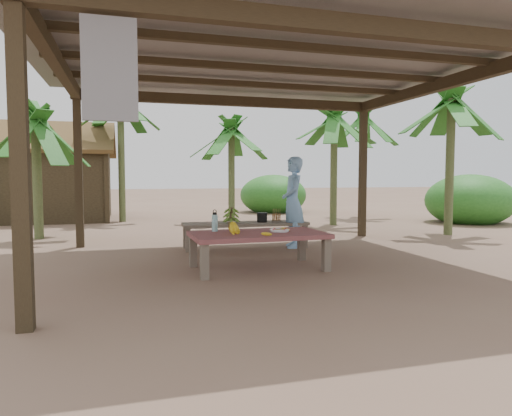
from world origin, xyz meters
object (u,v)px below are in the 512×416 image
object	(u,v)px
work_table	(258,237)
ripe_banana_bunch	(229,227)
water_flask	(215,222)
cooking_pot	(262,218)
plate	(279,230)
woman	(293,202)
bench	(245,226)

from	to	relation	value
work_table	ripe_banana_bunch	bearing A→B (deg)	177.86
water_flask	cooking_pot	distance (m)	1.93
plate	woman	distance (m)	1.85
cooking_pot	work_table	bearing A→B (deg)	-108.20
plate	water_flask	world-z (taller)	water_flask
work_table	water_flask	bearing A→B (deg)	149.28
water_flask	bench	bearing A→B (deg)	61.43
bench	woman	distance (m)	0.94
cooking_pot	plate	bearing A→B (deg)	-99.16
bench	cooking_pot	bearing A→B (deg)	4.32
work_table	woman	xyz separation A→B (m)	(1.12, 1.66, 0.37)
plate	water_flask	xyz separation A→B (m)	(-0.85, 0.29, 0.11)
work_table	plate	size ratio (longest dim) A/B	6.89
bench	ripe_banana_bunch	distance (m)	1.97
work_table	water_flask	size ratio (longest dim) A/B	5.99
work_table	water_flask	distance (m)	0.65
water_flask	cooking_pot	size ratio (longest dim) A/B	1.65
woman	ripe_banana_bunch	bearing A→B (deg)	-31.11
ripe_banana_bunch	plate	xyz separation A→B (m)	(0.71, 0.01, -0.07)
plate	woman	xyz separation A→B (m)	(0.81, 1.64, 0.29)
work_table	woman	bearing A→B (deg)	54.55
plate	cooking_pot	xyz separation A→B (m)	(0.30, 1.83, 0.01)
bench	plate	size ratio (longest dim) A/B	8.38
ripe_banana_bunch	woman	distance (m)	2.26
water_flask	woman	distance (m)	2.15
cooking_pot	woman	size ratio (longest dim) A/B	0.11
woman	bench	bearing A→B (deg)	-90.72
plate	cooking_pot	bearing A→B (deg)	80.84
work_table	cooking_pot	distance (m)	1.95
work_table	woman	world-z (taller)	woman
bench	woman	xyz separation A→B (m)	(0.82, -0.18, 0.41)
ripe_banana_bunch	cooking_pot	xyz separation A→B (m)	(1.01, 1.84, -0.06)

